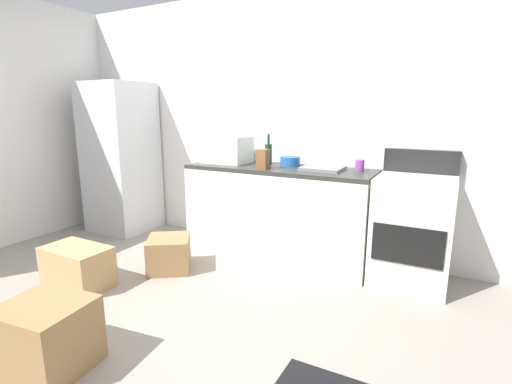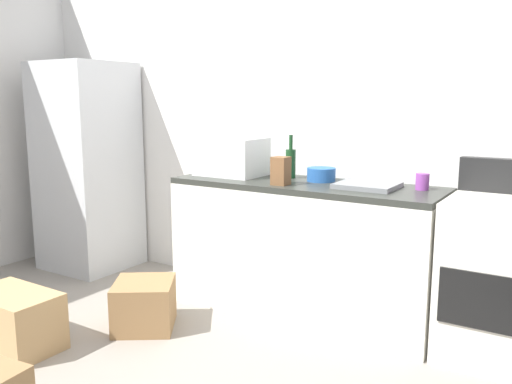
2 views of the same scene
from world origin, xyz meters
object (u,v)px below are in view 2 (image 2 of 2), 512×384
Objects in this scene: refrigerator at (88,167)px; knife_block at (281,171)px; cardboard_box_medium at (14,320)px; coffee_mug at (422,182)px; mixing_bowl at (321,175)px; cardboard_box_large at (144,305)px; wine_bottle at (291,162)px; microwave at (231,157)px; stove_oven at (501,278)px.

refrigerator is 1.97m from knife_block.
knife_block is at bearing 47.60° from cardboard_box_medium.
coffee_mug reaches higher than mixing_bowl.
refrigerator is 1.66m from cardboard_box_large.
refrigerator is at bearing -174.68° from wine_bottle.
coffee_mug is 0.87m from knife_block.
refrigerator reaches higher than coffee_mug.
mixing_bowl is 2.09m from cardboard_box_medium.
microwave is 0.56m from knife_block.
cardboard_box_medium is (-1.01, -1.50, -0.84)m from wine_bottle.
stove_oven is 1.50m from wine_bottle.
wine_bottle reaches higher than knife_block.
microwave is at bearing 80.24° from cardboard_box_large.
mixing_bowl is (0.15, 0.28, -0.04)m from knife_block.
coffee_mug is 1.89m from cardboard_box_large.
mixing_bowl is (0.67, 0.08, -0.09)m from microwave.
knife_block reaches higher than mixing_bowl.
cardboard_box_large is (-0.57, -0.89, -0.86)m from wine_bottle.
wine_bottle is at bearing 13.21° from microwave.
stove_oven is (3.27, 0.06, -0.41)m from refrigerator.
coffee_mug is at bearing 37.84° from cardboard_box_medium.
wine_bottle reaches higher than microwave.
knife_block is 0.48× the size of cardboard_box_large.
wine_bottle is 1.36m from cardboard_box_large.
cardboard_box_large is (-0.14, -0.79, -0.88)m from microwave.
cardboard_box_medium is at bearing -56.84° from refrigerator.
knife_block is at bearing -73.23° from wine_bottle.
microwave is 1.34m from coffee_mug.
cardboard_box_large is at bearing -28.66° from refrigerator.
cardboard_box_large is (1.31, -0.72, -0.72)m from refrigerator.
wine_bottle is at bearing 5.32° from refrigerator.
mixing_bowl is at bearing -4.29° from wine_bottle.
mixing_bowl is at bearing 4.22° from refrigerator.
stove_oven is 5.79× the size of mixing_bowl.
microwave is at bearing 179.42° from stove_oven.
microwave is at bearing 2.92° from refrigerator.
cardboard_box_large is at bearing -122.44° from wine_bottle.
cardboard_box_large is 0.68× the size of cardboard_box_medium.
cardboard_box_medium is at bearing -112.49° from microwave.
refrigerator is 9.18× the size of mixing_bowl.
cardboard_box_large is at bearing 53.96° from cardboard_box_medium.
cardboard_box_large is (-1.47, -0.88, -0.80)m from coffee_mug.
microwave is 1.22× the size of cardboard_box_large.
mixing_bowl reaches higher than cardboard_box_large.
microwave reaches higher than cardboard_box_medium.
mixing_bowl is (-1.15, 0.10, 0.48)m from stove_oven.
stove_oven is 1.42m from knife_block.
cardboard_box_large is (-0.81, -0.87, -0.79)m from mixing_bowl.
coffee_mug is (0.91, -0.01, -0.06)m from wine_bottle.
refrigerator is at bearing -176.61° from coffee_mug.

